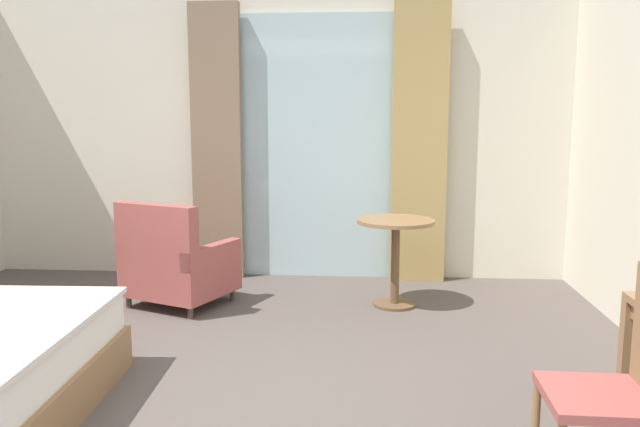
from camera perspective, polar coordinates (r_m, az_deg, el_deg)
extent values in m
cube|color=silver|center=(6.22, -4.13, 7.50)|extent=(5.83, 0.12, 2.85)
cube|color=silver|center=(6.10, -0.21, 5.89)|extent=(1.47, 0.02, 2.51)
cube|color=#897056|center=(6.15, -9.25, 6.24)|extent=(0.47, 0.10, 2.60)
cube|color=tan|center=(5.99, 8.91, 6.19)|extent=(0.51, 0.10, 2.60)
cube|color=olive|center=(3.50, 25.72, -12.45)|extent=(0.06, 0.06, 0.69)
cube|color=#9E4C47|center=(2.84, 23.87, -14.90)|extent=(0.44, 0.42, 0.04)
cube|color=#9E4C47|center=(5.43, -12.38, -5.53)|extent=(0.96, 0.92, 0.27)
cube|color=#9E4C47|center=(5.14, -14.52, -1.98)|extent=(0.74, 0.40, 0.51)
cube|color=#9E4C47|center=(5.19, -9.66, -3.67)|extent=(0.36, 0.67, 0.16)
cube|color=#9E4C47|center=(5.60, -15.03, -2.94)|extent=(0.36, 0.67, 0.16)
cylinder|color=#4C3D2D|center=(5.51, -7.87, -7.20)|extent=(0.04, 0.04, 0.10)
cylinder|color=#4C3D2D|center=(5.89, -12.95, -6.31)|extent=(0.04, 0.04, 0.10)
cylinder|color=#4C3D2D|center=(5.08, -11.57, -8.70)|extent=(0.04, 0.04, 0.10)
cylinder|color=#4C3D2D|center=(5.48, -16.78, -7.59)|extent=(0.04, 0.04, 0.10)
cylinder|color=olive|center=(5.20, 6.84, -0.69)|extent=(0.64, 0.64, 0.03)
cylinder|color=brown|center=(5.27, 6.77, -4.59)|extent=(0.07, 0.07, 0.70)
cylinder|color=brown|center=(5.36, 6.71, -8.09)|extent=(0.35, 0.35, 0.02)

